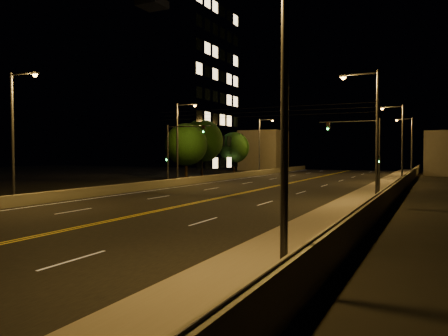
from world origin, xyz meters
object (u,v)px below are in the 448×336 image
at_px(streetlight_5, 180,138).
at_px(tree_2, 234,148).
at_px(traffic_signal_right, 367,147).
at_px(building_tower, 153,91).
at_px(streetlight_6, 261,142).
at_px(traffic_signal_left, 176,148).
at_px(streetlight_2, 400,138).
at_px(streetlight_1, 373,128).
at_px(tree_0, 186,145).
at_px(streetlight_0, 274,92).
at_px(streetlight_3, 410,142).
at_px(streetlight_4, 15,129).
at_px(tree_1, 202,141).

relative_size(streetlight_5, tree_2, 1.29).
distance_m(traffic_signal_right, building_tower, 42.69).
relative_size(streetlight_6, tree_2, 1.29).
bearing_deg(tree_2, building_tower, -150.30).
relative_size(streetlight_6, building_tower, 0.32).
bearing_deg(traffic_signal_left, traffic_signal_right, 0.00).
distance_m(streetlight_2, traffic_signal_left, 25.15).
distance_m(streetlight_1, tree_0, 30.11).
xyz_separation_m(streetlight_0, building_tower, (-37.71, 47.94, 8.31)).
height_order(streetlight_3, tree_0, streetlight_3).
xyz_separation_m(streetlight_1, traffic_signal_right, (-1.48, 8.27, -1.12)).
bearing_deg(traffic_signal_right, streetlight_5, 172.84).
bearing_deg(building_tower, streetlight_1, -37.37).
bearing_deg(streetlight_3, streetlight_5, -123.63).
bearing_deg(traffic_signal_left, streetlight_4, -93.43).
xyz_separation_m(streetlight_2, tree_1, (-26.42, 1.83, 0.06)).
bearing_deg(traffic_signal_left, building_tower, 130.22).
xyz_separation_m(streetlight_6, tree_1, (-4.99, -10.43, 0.06)).
distance_m(streetlight_5, traffic_signal_left, 2.95).
bearing_deg(streetlight_0, streetlight_1, 90.00).
height_order(streetlight_4, building_tower, building_tower).
bearing_deg(tree_2, traffic_signal_left, -77.73).
height_order(streetlight_3, streetlight_6, same).
xyz_separation_m(streetlight_4, traffic_signal_right, (19.95, 18.06, -1.12)).
bearing_deg(traffic_signal_right, traffic_signal_left, 180.00).
bearing_deg(traffic_signal_right, building_tower, 150.46).
height_order(streetlight_3, streetlight_4, same).
xyz_separation_m(traffic_signal_right, traffic_signal_left, (-18.86, 0.00, 0.00)).
xyz_separation_m(streetlight_2, tree_2, (-26.23, 12.34, -0.79)).
distance_m(streetlight_3, traffic_signal_left, 40.26).
bearing_deg(streetlight_0, streetlight_4, 156.42).
height_order(streetlight_2, tree_1, streetlight_2).
relative_size(streetlight_3, building_tower, 0.32).
height_order(streetlight_3, traffic_signal_right, streetlight_3).
bearing_deg(streetlight_0, streetlight_5, 125.61).
distance_m(tree_1, tree_2, 10.54).
bearing_deg(streetlight_2, streetlight_6, 150.23).
distance_m(streetlight_1, streetlight_2, 23.00).
distance_m(streetlight_4, traffic_signal_left, 18.13).
bearing_deg(tree_1, streetlight_4, -81.79).
relative_size(streetlight_1, streetlight_5, 1.00).
bearing_deg(tree_1, streetlight_5, -70.44).
relative_size(streetlight_1, streetlight_6, 1.00).
bearing_deg(streetlight_3, building_tower, -159.37).
bearing_deg(streetlight_0, streetlight_3, 90.00).
distance_m(streetlight_1, streetlight_6, 41.26).
relative_size(streetlight_0, building_tower, 0.32).
bearing_deg(streetlight_4, traffic_signal_right, 42.17).
xyz_separation_m(streetlight_4, tree_0, (-3.14, 27.19, -0.59)).
relative_size(streetlight_0, traffic_signal_right, 1.39).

